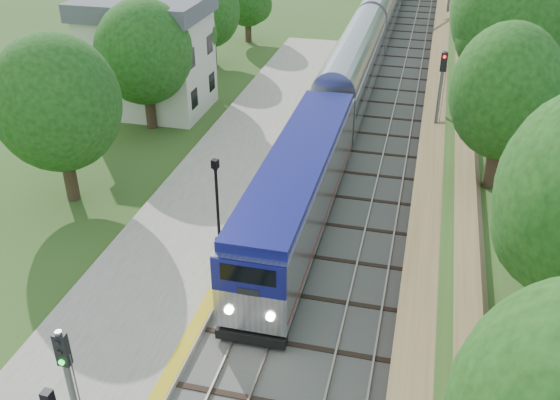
% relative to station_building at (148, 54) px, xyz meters
% --- Properties ---
extents(trackbed, '(9.50, 170.00, 0.28)m').
position_rel_station_building_xyz_m(trackbed, '(16.00, 30.00, -4.02)').
color(trackbed, '#4C4944').
rests_on(trackbed, ground).
extents(platform, '(6.40, 68.00, 0.38)m').
position_rel_station_building_xyz_m(platform, '(8.80, -14.00, -3.90)').
color(platform, gray).
rests_on(platform, ground).
extents(yellow_stripe, '(0.55, 68.00, 0.01)m').
position_rel_station_building_xyz_m(yellow_stripe, '(11.65, -14.00, -3.70)').
color(yellow_stripe, gold).
rests_on(yellow_stripe, platform).
extents(embankment, '(10.64, 170.00, 11.70)m').
position_rel_station_building_xyz_m(embankment, '(24.35, 30.00, -2.14)').
color(embankment, brown).
rests_on(embankment, ground).
extents(station_building, '(8.60, 6.60, 8.00)m').
position_rel_station_building_xyz_m(station_building, '(0.00, 0.00, 0.00)').
color(station_building, silver).
rests_on(station_building, ground).
extents(trees_behind_platform, '(7.82, 53.32, 7.21)m').
position_rel_station_building_xyz_m(trees_behind_platform, '(2.83, -9.33, 0.44)').
color(trees_behind_platform, '#332316').
rests_on(trees_behind_platform, ground).
extents(lamppost_far, '(0.44, 0.44, 4.47)m').
position_rel_station_building_xyz_m(lamppost_far, '(10.69, -16.37, -1.71)').
color(lamppost_far, black).
rests_on(lamppost_far, platform).
extents(signal_platform, '(0.35, 0.27, 5.91)m').
position_rel_station_building_xyz_m(signal_platform, '(11.10, -29.44, -0.08)').
color(signal_platform, slate).
rests_on(signal_platform, platform).
extents(signal_farside, '(0.37, 0.29, 6.73)m').
position_rel_station_building_xyz_m(signal_farside, '(20.20, -3.82, 0.14)').
color(signal_farside, slate).
rests_on(signal_farside, ground).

